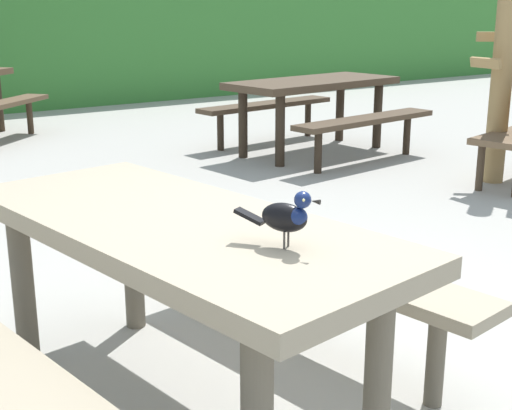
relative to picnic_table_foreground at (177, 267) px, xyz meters
name	(u,v)px	position (x,y,z in m)	size (l,w,h in m)	color
ground_plane	(285,403)	(0.33, -0.21, -0.56)	(60.00, 60.00, 0.00)	#A3A099
picnic_table_foreground	(177,267)	(0.00, 0.00, 0.00)	(1.90, 1.93, 0.74)	gray
bird_grackle	(287,216)	(0.12, -0.48, 0.29)	(0.16, 0.27, 0.18)	black
picnic_table_mid_right	(313,98)	(3.45, 3.45, 0.00)	(1.88, 1.86, 0.74)	#473828
stalk_post_right_side	(502,79)	(3.92, 1.59, 0.31)	(0.54, 0.59, 1.72)	#997A4C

